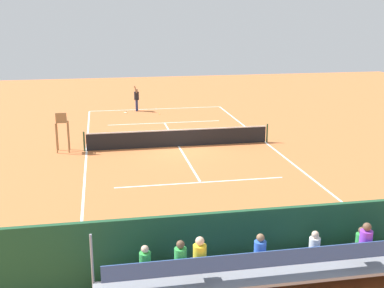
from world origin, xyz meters
TOP-DOWN VIEW (x-y plane):
  - ground_plane at (0.00, 0.00)m, footprint 60.00×60.00m
  - court_line_markings at (0.00, -0.04)m, footprint 10.10×22.20m
  - tennis_net at (0.00, 0.00)m, footprint 10.30×0.10m
  - backdrop_wall at (0.00, 14.00)m, footprint 18.00×0.16m
  - bleacher_stand at (-0.02, 15.36)m, footprint 9.06×2.40m
  - umpire_chair at (6.20, -0.10)m, footprint 0.67×0.67m
  - courtside_bench at (-2.11, 13.27)m, footprint 1.80×0.40m
  - equipment_bag at (-0.36, 13.40)m, footprint 0.90×0.36m
  - tennis_player at (1.49, -10.48)m, footprint 0.45×0.56m
  - tennis_racket at (2.38, -9.95)m, footprint 0.38×0.59m
  - tennis_ball_near at (-0.02, -8.90)m, footprint 0.07×0.07m

SIDE VIEW (x-z plane):
  - ground_plane at x=0.00m, z-range 0.00..0.00m
  - court_line_markings at x=0.00m, z-range 0.00..0.01m
  - tennis_racket at x=2.38m, z-range 0.00..0.03m
  - tennis_ball_near at x=-0.02m, z-range 0.00..0.07m
  - equipment_bag at x=-0.36m, z-range 0.00..0.36m
  - tennis_net at x=0.00m, z-range -0.03..1.04m
  - courtside_bench at x=-2.11m, z-range 0.09..1.02m
  - bleacher_stand at x=-0.02m, z-range -0.29..2.19m
  - backdrop_wall at x=0.00m, z-range 0.00..2.00m
  - tennis_player at x=1.49m, z-range 0.05..1.98m
  - umpire_chair at x=6.20m, z-range 0.24..2.38m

